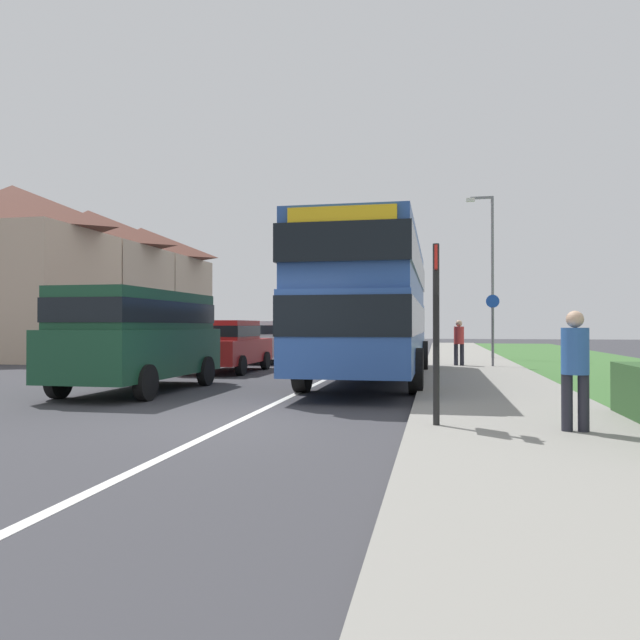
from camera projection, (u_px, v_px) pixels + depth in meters
name	position (u px, v px, depth m)	size (l,w,h in m)	color
ground_plane	(238.00, 422.00, 9.18)	(120.00, 120.00, 0.00)	#38383D
lane_marking_centre	(330.00, 377.00, 17.03)	(0.14, 60.00, 0.01)	silver
pavement_near_side	(488.00, 385.00, 14.26)	(3.20, 68.00, 0.12)	gray
double_decker_bus	(372.00, 301.00, 15.86)	(2.80, 10.49, 3.70)	#284C93
parked_van_dark_green	(140.00, 332.00, 13.41)	(2.11, 4.97, 2.24)	#19472D
parked_car_red	(226.00, 344.00, 19.03)	(1.99, 4.12, 1.64)	#B21E1E
parked_car_silver	(271.00, 340.00, 24.06)	(1.96, 4.07, 1.65)	#B7B7BC
parked_car_white	(301.00, 337.00, 29.34)	(1.89, 4.48, 1.65)	silver
pedestrian_at_stop	(575.00, 365.00, 7.68)	(0.34, 0.34, 1.67)	#23232D
pedestrian_walking_away	(459.00, 340.00, 20.45)	(0.34, 0.34, 1.67)	#23232D
bus_stop_sign	(436.00, 321.00, 8.18)	(0.09, 0.52, 2.60)	black
cycle_route_sign	(493.00, 327.00, 20.08)	(0.44, 0.08, 2.52)	slate
street_lamp_mid	(490.00, 266.00, 25.27)	(1.14, 0.20, 6.96)	slate
house_terrace_far_side	(88.00, 282.00, 31.52)	(7.22, 17.09, 7.58)	#C1A88E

